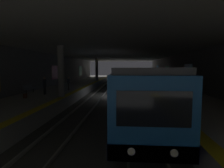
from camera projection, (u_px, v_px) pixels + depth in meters
name	position (u px, v px, depth m)	size (l,w,h in m)	color
ground_plane	(115.00, 96.00, 23.26)	(120.00, 120.00, 0.00)	#42423F
track_left	(132.00, 95.00, 23.09)	(60.00, 1.53, 0.16)	gray
track_right	(98.00, 95.00, 23.42)	(60.00, 1.53, 0.16)	gray
platform_left	(166.00, 92.00, 22.73)	(60.00, 5.30, 1.06)	#A8A59E
platform_right	(66.00, 91.00, 23.70)	(60.00, 5.30, 1.06)	#A8A59E
wall_left	(190.00, 75.00, 22.35)	(60.00, 0.56, 5.60)	slate
wall_right	(44.00, 74.00, 23.73)	(60.00, 0.56, 5.60)	slate
ceiling_slab	(115.00, 51.00, 22.74)	(60.00, 19.40, 0.40)	beige
pillar_near	(61.00, 71.00, 15.83)	(0.56, 0.56, 4.55)	gray
pillar_far	(97.00, 69.00, 35.54)	(0.56, 0.56, 4.55)	gray
metro_train	(131.00, 79.00, 25.39)	(40.33, 2.83, 3.49)	#19569E
bench_left_mid	(185.00, 85.00, 21.26)	(1.70, 0.47, 0.86)	#262628
bench_left_far	(160.00, 78.00, 36.88)	(1.70, 0.47, 0.86)	#262628
bench_right_mid	(29.00, 88.00, 18.31)	(1.70, 0.47, 0.86)	#262628
person_waiting_near	(157.00, 76.00, 35.62)	(0.60, 0.22, 1.63)	#373737
person_walking_mid	(69.00, 83.00, 20.65)	(0.60, 0.22, 1.56)	#353535
person_standing_far	(45.00, 85.00, 17.40)	(0.60, 0.24, 1.72)	#353535
suitcase_rolling	(171.00, 86.00, 22.36)	(0.38, 0.23, 0.93)	navy
backpack_on_floor	(25.00, 96.00, 15.24)	(0.30, 0.20, 0.40)	maroon
trash_bin	(198.00, 92.00, 15.79)	(0.44, 0.44, 0.85)	#595B5E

